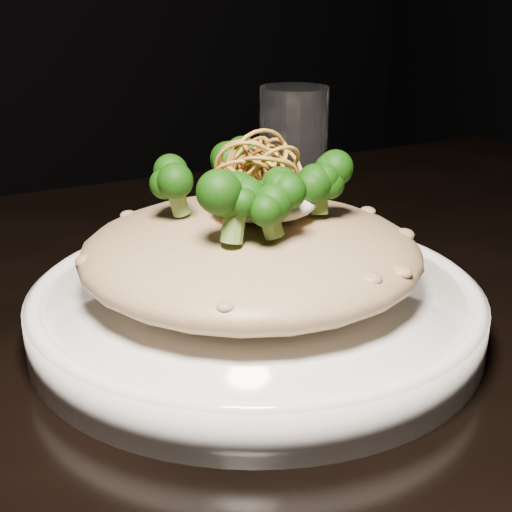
{
  "coord_description": "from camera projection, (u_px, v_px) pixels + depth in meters",
  "views": [
    {
      "loc": [
        -0.27,
        -0.42,
        0.98
      ],
      "look_at": [
        -0.06,
        -0.03,
        0.81
      ],
      "focal_mm": 50.0,
      "sensor_mm": 36.0,
      "label": 1
    }
  ],
  "objects": [
    {
      "name": "table",
      "position": [
        309.0,
        392.0,
        0.57
      ],
      "size": [
        1.1,
        0.8,
        0.75
      ],
      "color": "black",
      "rests_on": "ground"
    },
    {
      "name": "drinking_glass",
      "position": [
        293.0,
        148.0,
        0.75
      ],
      "size": [
        0.08,
        0.08,
        0.13
      ],
      "primitive_type": "cylinder",
      "rotation": [
        0.0,
        0.0,
        -0.16
      ],
      "color": "silver",
      "rests_on": "table"
    },
    {
      "name": "plate",
      "position": [
        256.0,
        309.0,
        0.49
      ],
      "size": [
        0.31,
        0.31,
        0.03
      ],
      "primitive_type": "cylinder",
      "color": "white",
      "rests_on": "table"
    },
    {
      "name": "risotto",
      "position": [
        250.0,
        252.0,
        0.48
      ],
      "size": [
        0.23,
        0.23,
        0.05
      ],
      "primitive_type": "ellipsoid",
      "color": "brown",
      "rests_on": "plate"
    },
    {
      "name": "broccoli",
      "position": [
        247.0,
        178.0,
        0.46
      ],
      "size": [
        0.15,
        0.15,
        0.05
      ],
      "primitive_type": null,
      "color": "black",
      "rests_on": "risotto"
    },
    {
      "name": "cheese",
      "position": [
        263.0,
        201.0,
        0.47
      ],
      "size": [
        0.07,
        0.07,
        0.02
      ],
      "primitive_type": "ellipsoid",
      "color": "silver",
      "rests_on": "risotto"
    },
    {
      "name": "shallots",
      "position": [
        255.0,
        158.0,
        0.45
      ],
      "size": [
        0.06,
        0.06,
        0.04
      ],
      "primitive_type": null,
      "color": "brown",
      "rests_on": "cheese"
    }
  ]
}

